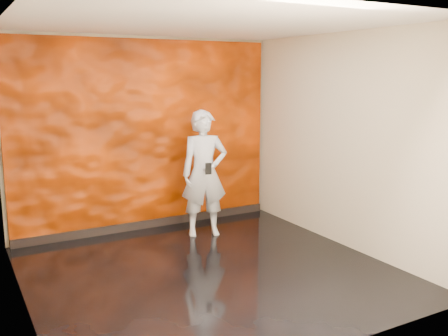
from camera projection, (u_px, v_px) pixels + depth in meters
room at (208, 153)px, 5.57m from camera, size 4.02×4.02×2.81m
feature_wall at (147, 136)px, 7.26m from camera, size 3.90×0.06×2.75m
baseboard at (150, 224)px, 7.47m from camera, size 3.90×0.04×0.12m
man at (204, 173)px, 7.01m from camera, size 0.74×0.58×1.78m
phone at (208, 169)px, 6.71m from camera, size 0.09×0.04×0.16m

